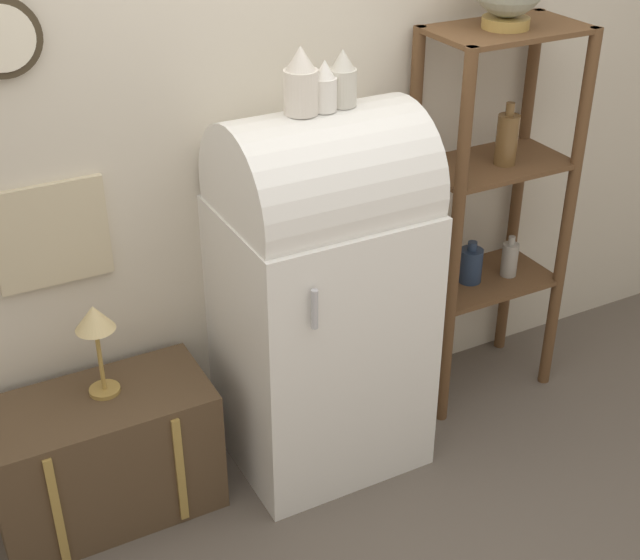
% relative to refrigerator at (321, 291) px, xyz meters
% --- Properties ---
extents(ground_plane, '(12.00, 12.00, 0.00)m').
position_rel_refrigerator_xyz_m(ground_plane, '(0.00, -0.25, -0.75)').
color(ground_plane, '#60564C').
extents(wall_back, '(7.00, 0.09, 2.70)m').
position_rel_refrigerator_xyz_m(wall_back, '(-0.01, 0.32, 0.60)').
color(wall_back, beige).
rests_on(wall_back, ground_plane).
extents(refrigerator, '(0.71, 0.63, 1.45)m').
position_rel_refrigerator_xyz_m(refrigerator, '(0.00, 0.00, 0.00)').
color(refrigerator, white).
rests_on(refrigerator, ground_plane).
extents(suitcase_trunk, '(0.80, 0.41, 0.51)m').
position_rel_refrigerator_xyz_m(suitcase_trunk, '(-0.87, 0.06, -0.49)').
color(suitcase_trunk, brown).
rests_on(suitcase_trunk, ground_plane).
extents(shelf_unit, '(0.62, 0.37, 1.60)m').
position_rel_refrigerator_xyz_m(shelf_unit, '(0.83, 0.09, 0.16)').
color(shelf_unit, brown).
rests_on(shelf_unit, ground_plane).
extents(vase_left, '(0.12, 0.12, 0.22)m').
position_rel_refrigerator_xyz_m(vase_left, '(-0.07, 0.01, 0.80)').
color(vase_left, silver).
rests_on(vase_left, refrigerator).
extents(vase_center, '(0.08, 0.08, 0.17)m').
position_rel_refrigerator_xyz_m(vase_center, '(0.01, -0.01, 0.78)').
color(vase_center, white).
rests_on(vase_center, refrigerator).
extents(vase_right, '(0.10, 0.10, 0.19)m').
position_rel_refrigerator_xyz_m(vase_right, '(0.09, 0.01, 0.79)').
color(vase_right, beige).
rests_on(vase_right, refrigerator).
extents(desk_lamp, '(0.14, 0.14, 0.36)m').
position_rel_refrigerator_xyz_m(desk_lamp, '(-0.82, 0.09, 0.04)').
color(desk_lamp, '#AD8942').
rests_on(desk_lamp, suitcase_trunk).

